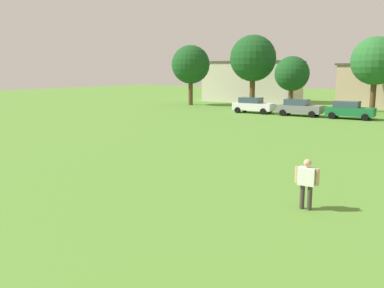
{
  "coord_description": "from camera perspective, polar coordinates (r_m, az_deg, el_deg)",
  "views": [
    {
      "loc": [
        8.13,
        1.05,
        4.47
      ],
      "look_at": [
        2.02,
        10.9,
        2.43
      ],
      "focal_mm": 39.08,
      "sensor_mm": 36.0,
      "label": 1
    }
  ],
  "objects": [
    {
      "name": "ground_plane",
      "position": [
        30.4,
        15.94,
        1.12
      ],
      "size": [
        160.0,
        160.0,
        0.0
      ],
      "primitive_type": "plane",
      "color": "#568C33"
    },
    {
      "name": "adult_bystander",
      "position": [
        14.04,
        15.39,
        -4.72
      ],
      "size": [
        0.8,
        0.32,
        1.68
      ],
      "rotation": [
        0.0,
        0.0,
        6.26
      ],
      "color": "#3F3833",
      "rests_on": "ground"
    },
    {
      "name": "parked_car_white_0",
      "position": [
        45.36,
        8.32,
        5.29
      ],
      "size": [
        4.3,
        2.02,
        1.68
      ],
      "color": "white",
      "rests_on": "ground"
    },
    {
      "name": "parked_car_gray_1",
      "position": [
        43.3,
        14.41,
        4.86
      ],
      "size": [
        4.3,
        2.02,
        1.68
      ],
      "color": "slate",
      "rests_on": "ground"
    },
    {
      "name": "parked_car_green_2",
      "position": [
        42.04,
        20.69,
        4.39
      ],
      "size": [
        4.3,
        2.02,
        1.68
      ],
      "color": "#196B38",
      "rests_on": "ground"
    },
    {
      "name": "tree_far_left",
      "position": [
        55.55,
        -0.19,
        10.77
      ],
      "size": [
        5.0,
        5.0,
        7.79
      ],
      "color": "brown",
      "rests_on": "ground"
    },
    {
      "name": "tree_left",
      "position": [
        52.93,
        8.33,
        11.47
      ],
      "size": [
        5.67,
        5.67,
        8.83
      ],
      "color": "brown",
      "rests_on": "ground"
    },
    {
      "name": "tree_center_left",
      "position": [
        49.37,
        13.48,
        9.3
      ],
      "size": [
        3.93,
        3.93,
        6.13
      ],
      "color": "brown",
      "rests_on": "ground"
    },
    {
      "name": "tree_center_right",
      "position": [
        50.56,
        23.75,
        10.31
      ],
      "size": [
        5.24,
        5.24,
        8.16
      ],
      "color": "brown",
      "rests_on": "ground"
    },
    {
      "name": "house_right",
      "position": [
        62.48,
        8.21,
        8.45
      ],
      "size": [
        13.77,
        6.94,
        5.86
      ],
      "color": "beige",
      "rests_on": "ground"
    }
  ]
}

